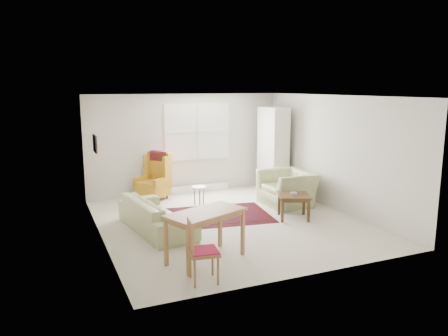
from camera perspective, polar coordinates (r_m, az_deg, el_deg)
name	(u,v)px	position (r m, az deg, el deg)	size (l,w,h in m)	color
room	(227,159)	(8.74, 0.34, 1.24)	(5.04, 5.54, 2.51)	beige
rug	(210,215)	(9.22, -1.85, -6.21)	(2.49, 1.60, 0.02)	black
sofa	(156,208)	(8.33, -8.84, -5.25)	(2.09, 0.82, 0.84)	#9BA36C
armchair	(288,185)	(10.11, 8.30, -2.18)	(1.18, 1.03, 0.92)	#9BA36C
wingback_chair	(152,176)	(10.55, -9.34, -1.05)	(0.66, 0.70, 1.14)	#BB861C
coffee_table	(293,206)	(9.10, 9.06, -4.96)	(0.63, 0.63, 0.51)	#3F2913
stool	(199,196)	(9.98, -3.25, -3.66)	(0.33, 0.33, 0.45)	white
cabinet	(273,150)	(11.27, 6.45, 2.38)	(0.45, 0.86, 2.16)	silver
desk	(206,236)	(6.86, -2.42, -8.86)	(1.25, 0.62, 0.79)	olive
desk_chair	(204,250)	(6.12, -2.65, -10.70)	(0.40, 0.40, 0.91)	olive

